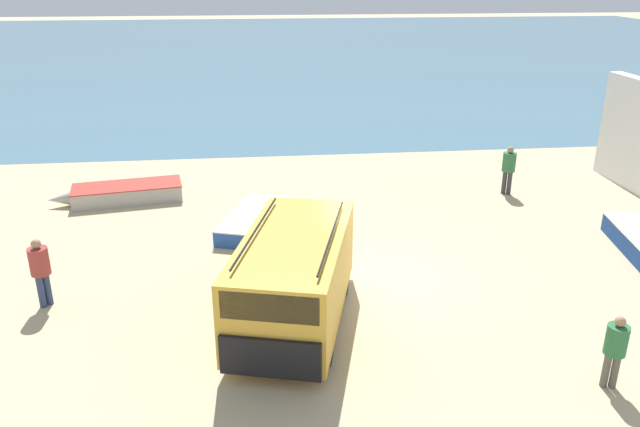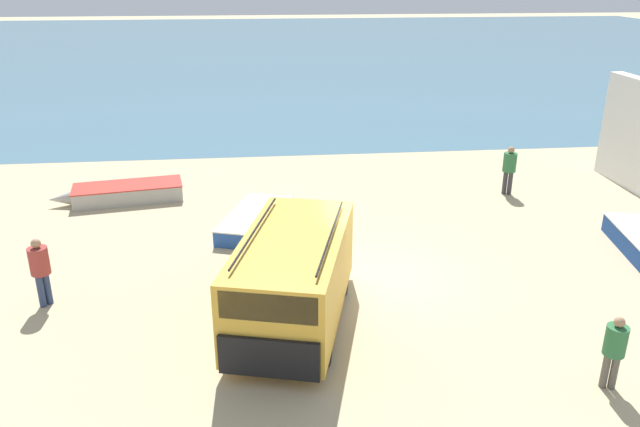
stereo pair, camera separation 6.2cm
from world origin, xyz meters
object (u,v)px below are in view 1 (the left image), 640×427
at_px(parked_van, 294,276).
at_px(fishing_rowboat_0, 123,193).
at_px(fishing_rowboat_1, 257,219).
at_px(fisherman_0, 615,346).
at_px(fisherman_2, 40,267).
at_px(fisherman_1, 509,166).

xyz_separation_m(parked_van, fishing_rowboat_0, (-5.44, 8.80, -0.91)).
xyz_separation_m(parked_van, fishing_rowboat_1, (-0.79, 5.91, -0.94)).
xyz_separation_m(fishing_rowboat_1, fisherman_0, (6.77, -8.98, 0.69)).
bearing_deg(fishing_rowboat_0, fisherman_0, 124.27).
distance_m(fishing_rowboat_0, fisherman_0, 16.49).
height_order(fishing_rowboat_1, fisherman_2, fisherman_2).
xyz_separation_m(fishing_rowboat_0, fisherman_2, (-0.55, -7.34, 0.76)).
xyz_separation_m(fishing_rowboat_0, fisherman_0, (11.43, -11.87, 0.66)).
height_order(parked_van, fisherman_0, parked_van).
bearing_deg(fisherman_0, fisherman_2, 90.06).
height_order(fishing_rowboat_0, fisherman_0, fisherman_0).
height_order(fishing_rowboat_1, fisherman_1, fisherman_1).
xyz_separation_m(parked_van, fisherman_1, (8.34, 8.05, -0.13)).
height_order(fishing_rowboat_0, fisherman_2, fisherman_2).
xyz_separation_m(parked_van, fisherman_2, (-5.99, 1.45, -0.14)).
height_order(parked_van, fisherman_1, parked_van).
height_order(fisherman_0, fisherman_1, fisherman_1).
relative_size(parked_van, fishing_rowboat_1, 1.26).
bearing_deg(fishing_rowboat_1, fisherman_0, -124.62).
relative_size(fishing_rowboat_0, fisherman_0, 2.91).
distance_m(parked_van, fisherman_0, 6.73).
bearing_deg(fisherman_0, parked_van, 83.59).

